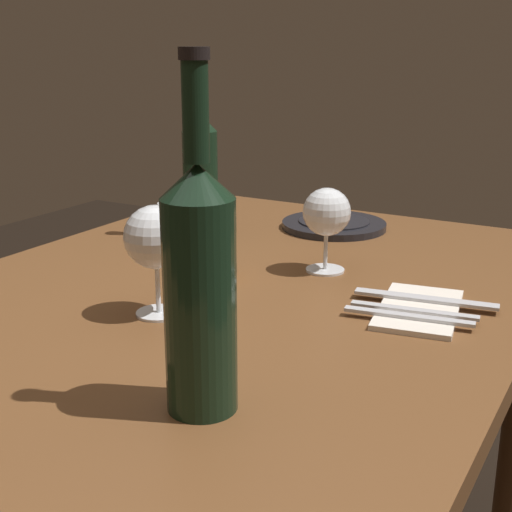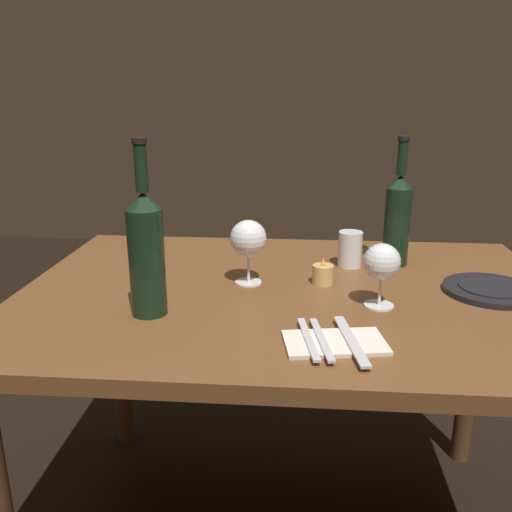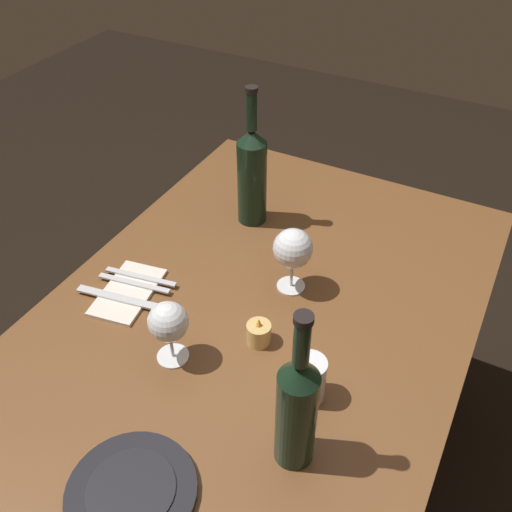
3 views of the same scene
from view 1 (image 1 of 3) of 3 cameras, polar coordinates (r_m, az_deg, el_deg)
name	(u,v)px [view 1 (image 1 of 3)]	position (r m, az deg, el deg)	size (l,w,h in m)	color
dining_table	(219,349)	(1.12, -3.04, -7.55)	(1.30, 0.90, 0.74)	brown
wine_glass_left	(327,214)	(1.19, 5.74, 3.41)	(0.08, 0.08, 0.14)	white
wine_glass_right	(156,239)	(0.99, -8.11, 1.39)	(0.09, 0.09, 0.16)	white
wine_bottle	(200,283)	(0.72, -4.58, -2.20)	(0.08, 0.08, 0.37)	black
wine_bottle_second	(200,171)	(1.40, -4.53, 6.86)	(0.07, 0.07, 0.35)	black
water_tumbler	(176,231)	(1.30, -6.48, 2.01)	(0.06, 0.06, 0.10)	white
votive_candle	(221,265)	(1.17, -2.88, -0.71)	(0.05, 0.05, 0.07)	#DBB266
dinner_plate	(334,225)	(1.49, 6.32, 2.54)	(0.22, 0.22, 0.02)	black
folded_napkin	(419,309)	(1.05, 13.03, -4.22)	(0.21, 0.14, 0.01)	silver
fork_inner	(414,311)	(1.03, 12.64, -4.33)	(0.04, 0.18, 0.00)	silver
fork_outer	(408,316)	(1.00, 12.21, -4.79)	(0.04, 0.18, 0.00)	silver
table_knife	(425,299)	(1.08, 13.52, -3.39)	(0.05, 0.21, 0.00)	silver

